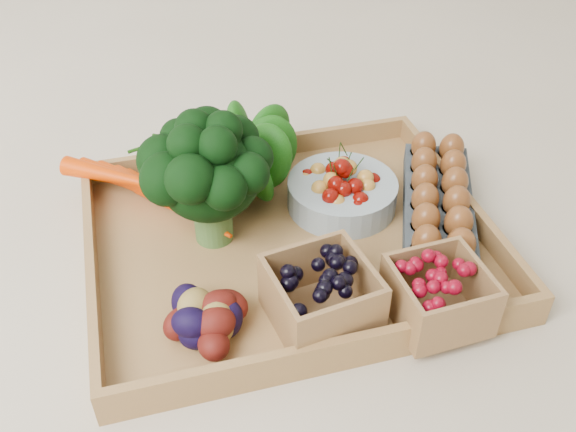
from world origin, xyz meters
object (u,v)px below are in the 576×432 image
object	(u,v)px
broccoli	(211,198)
egg_carton	(437,206)
cherry_bowl	(342,194)
tray	(288,244)

from	to	relation	value
broccoli	egg_carton	bearing A→B (deg)	-6.61
cherry_bowl	egg_carton	xyz separation A→B (m)	(0.13, -0.06, -0.01)
tray	egg_carton	distance (m)	0.23
tray	broccoli	bearing A→B (deg)	159.95
broccoli	egg_carton	size ratio (longest dim) A/B	0.64
egg_carton	broccoli	bearing A→B (deg)	-162.80
broccoli	egg_carton	world-z (taller)	broccoli
cherry_bowl	egg_carton	bearing A→B (deg)	-24.79
broccoli	egg_carton	xyz separation A→B (m)	(0.33, -0.04, -0.05)
tray	egg_carton	size ratio (longest dim) A/B	1.97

